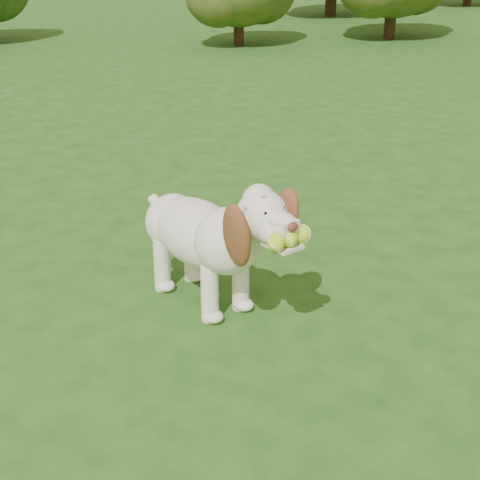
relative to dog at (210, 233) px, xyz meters
name	(u,v)px	position (x,y,z in m)	size (l,w,h in m)	color
ground	(181,332)	(-0.20, -0.21, -0.39)	(80.00, 80.00, 0.00)	#1B4614
dog	(210,233)	(0.00, 0.00, 0.00)	(0.64, 1.09, 0.73)	white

